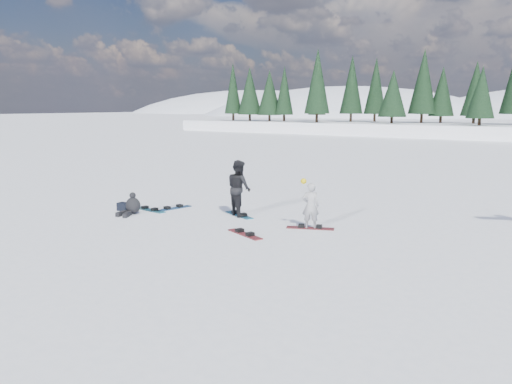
% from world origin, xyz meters
% --- Properties ---
extents(ground, '(420.00, 420.00, 0.00)m').
position_xyz_m(ground, '(0.00, 0.00, 0.00)').
color(ground, white).
rests_on(ground, ground).
extents(snowboarder_woman, '(0.64, 0.57, 1.61)m').
position_xyz_m(snowboarder_woman, '(1.10, 1.63, 0.75)').
color(snowboarder_woman, '#ADACB2').
rests_on(snowboarder_woman, ground).
extents(snowboarder_man, '(1.20, 1.11, 1.97)m').
position_xyz_m(snowboarder_man, '(-1.88, 1.98, 0.99)').
color(snowboarder_man, black).
rests_on(snowboarder_man, ground).
extents(seated_rider, '(0.69, 1.01, 0.79)m').
position_xyz_m(seated_rider, '(-5.19, 0.05, 0.30)').
color(seated_rider, black).
rests_on(seated_rider, ground).
extents(gear_bag, '(0.47, 0.33, 0.30)m').
position_xyz_m(gear_bag, '(-5.89, 0.30, 0.15)').
color(gear_bag, black).
rests_on(gear_bag, ground).
extents(snowboard_woman, '(1.50, 0.82, 0.03)m').
position_xyz_m(snowboard_woman, '(1.11, 1.63, 0.01)').
color(snowboard_woman, maroon).
rests_on(snowboard_woman, ground).
extents(snowboard_man, '(1.48, 0.87, 0.03)m').
position_xyz_m(snowboard_man, '(-1.88, 1.98, 0.01)').
color(snowboard_man, teal).
rests_on(snowboard_man, ground).
extents(snowboard_loose_a, '(0.63, 1.52, 0.03)m').
position_xyz_m(snowboard_loose_a, '(-4.60, 1.56, 0.01)').
color(snowboard_loose_a, '#1A5190').
rests_on(snowboard_loose_a, ground).
extents(snowboard_loose_b, '(1.50, 0.82, 0.03)m').
position_xyz_m(snowboard_loose_b, '(-0.20, -0.12, 0.01)').
color(snowboard_loose_b, maroon).
rests_on(snowboard_loose_b, ground).
extents(snowboard_loose_c, '(1.52, 0.46, 0.03)m').
position_xyz_m(snowboard_loose_c, '(-5.15, 0.86, 0.01)').
color(snowboard_loose_c, '#176B82').
rests_on(snowboard_loose_c, ground).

